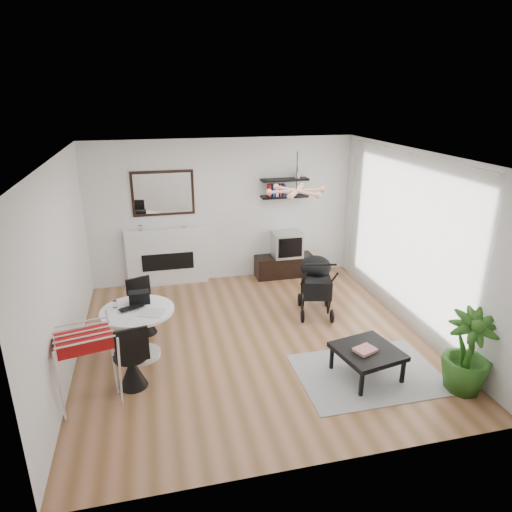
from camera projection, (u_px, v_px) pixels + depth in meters
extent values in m
plane|color=brown|center=(253.00, 340.00, 6.79)|extent=(5.00, 5.00, 0.00)
plane|color=white|center=(253.00, 156.00, 5.87)|extent=(5.00, 5.00, 0.00)
plane|color=white|center=(224.00, 211.00, 8.61)|extent=(5.00, 0.00, 5.00)
plane|color=white|center=(62.00, 270.00, 5.79)|extent=(0.00, 5.00, 5.00)
plane|color=white|center=(415.00, 242.00, 6.87)|extent=(0.00, 5.00, 5.00)
cube|color=white|center=(402.00, 238.00, 7.03)|extent=(0.04, 3.60, 2.60)
cube|color=white|center=(168.00, 257.00, 8.58)|extent=(1.50, 0.15, 1.10)
cube|color=black|center=(168.00, 261.00, 8.54)|extent=(0.95, 0.06, 0.32)
cube|color=black|center=(163.00, 193.00, 8.23)|extent=(1.12, 0.03, 0.82)
cube|color=white|center=(163.00, 193.00, 8.21)|extent=(1.02, 0.01, 0.72)
cube|color=black|center=(284.00, 196.00, 8.66)|extent=(0.90, 0.25, 0.04)
cube|color=black|center=(285.00, 180.00, 8.55)|extent=(0.90, 0.25, 0.04)
cube|color=black|center=(284.00, 266.00, 9.06)|extent=(1.14, 0.40, 0.43)
cube|color=silver|center=(287.00, 244.00, 8.92)|extent=(0.56, 0.49, 0.49)
cube|color=black|center=(290.00, 248.00, 8.70)|extent=(0.47, 0.01, 0.39)
cylinder|color=white|center=(142.00, 354.00, 6.36)|extent=(0.53, 0.53, 0.06)
cylinder|color=white|center=(139.00, 333.00, 6.25)|extent=(0.13, 0.13, 0.63)
cylinder|color=white|center=(137.00, 311.00, 6.13)|extent=(0.99, 0.99, 0.04)
imported|color=black|center=(133.00, 310.00, 6.10)|extent=(0.39, 0.33, 0.03)
cube|color=black|center=(139.00, 297.00, 6.30)|extent=(0.29, 0.18, 0.17)
cube|color=silver|center=(152.00, 313.00, 6.03)|extent=(0.38, 0.35, 0.01)
cylinder|color=white|center=(115.00, 304.00, 6.17)|extent=(0.06, 0.06, 0.10)
cylinder|color=black|center=(144.00, 308.00, 6.85)|extent=(0.40, 0.40, 0.05)
cone|color=black|center=(146.00, 321.00, 6.93)|extent=(0.33, 0.33, 0.39)
cube|color=black|center=(138.00, 290.00, 6.92)|extent=(0.36, 0.17, 0.41)
cylinder|color=black|center=(131.00, 355.00, 5.58)|extent=(0.43, 0.43, 0.05)
cone|color=black|center=(133.00, 372.00, 5.66)|extent=(0.35, 0.35, 0.41)
cube|color=black|center=(132.00, 346.00, 5.33)|extent=(0.39, 0.12, 0.44)
cube|color=maroon|center=(83.00, 339.00, 5.07)|extent=(0.64, 0.46, 0.16)
cube|color=black|center=(316.00, 285.00, 7.43)|extent=(0.57, 0.73, 0.30)
ellipsoid|color=black|center=(316.00, 267.00, 7.53)|extent=(0.52, 0.52, 0.37)
cylinder|color=black|center=(321.00, 265.00, 6.88)|extent=(0.47, 0.14, 0.03)
torus|color=black|center=(299.00, 300.00, 7.86)|extent=(0.11, 0.23, 0.23)
torus|color=black|center=(327.00, 300.00, 7.86)|extent=(0.11, 0.23, 0.23)
torus|color=black|center=(303.00, 316.00, 7.29)|extent=(0.11, 0.23, 0.23)
torus|color=black|center=(332.00, 316.00, 7.29)|extent=(0.11, 0.23, 0.23)
cube|color=#9A9A9A|center=(368.00, 374.00, 5.97)|extent=(1.83, 1.32, 0.01)
cube|color=black|center=(368.00, 351.00, 5.81)|extent=(0.88, 0.88, 0.06)
cube|color=black|center=(361.00, 384.00, 5.48)|extent=(0.04, 0.04, 0.32)
cube|color=black|center=(403.00, 371.00, 5.73)|extent=(0.04, 0.04, 0.32)
cube|color=black|center=(332.00, 358.00, 6.02)|extent=(0.04, 0.04, 0.32)
cube|color=black|center=(371.00, 347.00, 6.27)|extent=(0.04, 0.04, 0.32)
cube|color=red|center=(365.00, 350.00, 5.75)|extent=(0.32, 0.28, 0.04)
imported|color=#285719|center=(468.00, 352.00, 5.49)|extent=(0.76, 0.76, 1.05)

